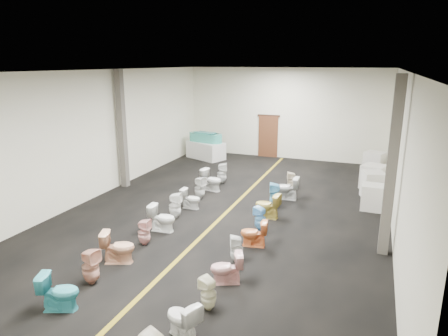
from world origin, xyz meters
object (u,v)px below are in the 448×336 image
Objects in this scene: toilet_left_8 at (212,180)px; toilet_right_6 at (260,218)px; toilet_left_0 at (59,292)px; display_table at (206,150)px; appliance_crate_c at (373,177)px; toilet_left_5 at (175,205)px; toilet_right_9 at (287,188)px; toilet_left_1 at (91,266)px; appliance_crate_d at (374,164)px; toilet_left_2 at (118,247)px; toilet_right_5 at (254,233)px; appliance_crate_b at (373,185)px; bathtub at (206,138)px; toilet_left_4 at (162,218)px; toilet_right_7 at (267,206)px; toilet_right_1 at (182,319)px; toilet_right_2 at (208,294)px; toilet_left_3 at (144,232)px; toilet_left_9 at (222,173)px; toilet_right_4 at (237,249)px; toilet_right_8 at (275,195)px; toilet_left_7 at (200,188)px; appliance_crate_a at (372,197)px; toilet_left_6 at (191,199)px; toilet_right_3 at (227,268)px; toilet_right_10 at (292,181)px.

toilet_left_8 is 4.02m from toilet_right_6.
toilet_left_0 is at bearing -6.22° from toilet_right_6.
appliance_crate_c is (8.03, -2.20, 0.03)m from display_table.
toilet_left_5 is 4.17m from toilet_right_9.
display_table is 2.35× the size of toilet_left_1.
display_table is 8.05m from appliance_crate_d.
appliance_crate_d is 1.33× the size of toilet_left_2.
display_table is 2.69× the size of toilet_right_5.
toilet_right_5 is (5.17, -8.73, -0.07)m from display_table.
toilet_left_5 is at bearing -143.68° from appliance_crate_b.
bathtub is 1.71× the size of appliance_crate_d.
toilet_right_7 is at bearing -55.98° from toilet_left_4.
toilet_right_1 reaches higher than toilet_right_5.
toilet_right_1 reaches higher than toilet_right_2.
toilet_left_3 is 1.01× the size of toilet_right_5.
toilet_right_1 is at bearing -178.07° from toilet_left_9.
toilet_right_1 is at bearing -22.56° from toilet_right_4.
toilet_right_2 is (2.74, 1.04, -0.04)m from toilet_left_0.
bathtub is 10.97m from toilet_right_4.
toilet_right_8 is at bearing -13.37° from toilet_right_9.
toilet_right_2 is 2.04m from toilet_right_4.
toilet_left_7 is (-0.08, 4.99, 0.00)m from toilet_left_2.
appliance_crate_a is 1.06× the size of toilet_left_2.
appliance_crate_c is 1.18× the size of toilet_left_0.
toilet_right_7 is at bearing -147.32° from appliance_crate_a.
toilet_right_7 is (2.64, 5.14, -0.01)m from toilet_left_1.
toilet_right_8 is at bearing -140.65° from toilet_left_9.
appliance_crate_a is 1.16× the size of toilet_right_1.
toilet_right_2 is at bearing 22.39° from toilet_right_6.
toilet_left_6 is (2.38, -6.75, -0.09)m from display_table.
appliance_crate_c is 9.37m from toilet_left_3.
display_table is 2.67× the size of toilet_left_3.
toilet_right_1 reaches higher than toilet_left_3.
toilet_right_3 is at bearing -115.65° from appliance_crate_a.
toilet_right_9 is at bearing 155.45° from toilet_right_4.
toilet_left_4 is (-5.62, -8.23, -0.14)m from appliance_crate_d.
appliance_crate_c reaches higher than toilet_left_4.
toilet_right_9 is at bearing -39.44° from toilet_left_0.
toilet_left_5 is 4.93m from toilet_right_10.
toilet_left_5 is 0.99× the size of toilet_right_9.
toilet_right_8 is (-3.04, -2.17, -0.06)m from appliance_crate_b.
toilet_left_2 is 7.03m from toilet_left_9.
toilet_left_5 is at bearing -121.54° from toilet_right_2.
toilet_right_1 is 7.03m from toilet_right_8.
toilet_left_7 reaches higher than toilet_right_3.
toilet_right_1 is at bearing -110.54° from appliance_crate_a.
toilet_right_3 is at bearing -111.77° from appliance_crate_b.
toilet_left_4 is at bearing -133.69° from toilet_right_4.
toilet_left_8 is at bearing 2.84° from toilet_left_6.
toilet_left_3 is 1.00× the size of toilet_right_3.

